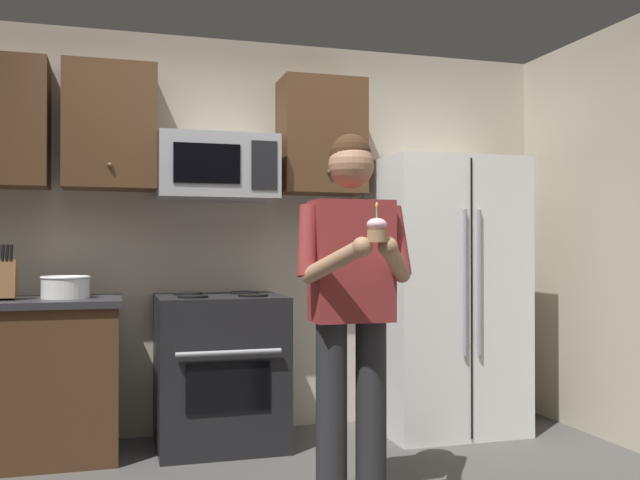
# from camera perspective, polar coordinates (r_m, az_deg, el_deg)

# --- Properties ---
(wall_back) EXTENTS (4.40, 0.10, 2.60)m
(wall_back) POSITION_cam_1_polar(r_m,az_deg,el_deg) (4.82, -6.92, 0.42)
(wall_back) COLOR #B7AD99
(wall_back) RESTS_ON ground
(oven_range) EXTENTS (0.76, 0.70, 0.93)m
(oven_range) POSITION_cam_1_polar(r_m,az_deg,el_deg) (4.48, -8.02, -10.28)
(oven_range) COLOR black
(oven_range) RESTS_ON ground
(microwave) EXTENTS (0.74, 0.41, 0.40)m
(microwave) POSITION_cam_1_polar(r_m,az_deg,el_deg) (4.56, -8.22, 5.77)
(microwave) COLOR #9EA0A5
(refrigerator) EXTENTS (0.90, 0.75, 1.80)m
(refrigerator) POSITION_cam_1_polar(r_m,az_deg,el_deg) (4.84, 9.97, -4.32)
(refrigerator) COLOR white
(refrigerator) RESTS_ON ground
(cabinet_row_upper) EXTENTS (2.78, 0.36, 0.76)m
(cabinet_row_upper) POSITION_cam_1_polar(r_m,az_deg,el_deg) (4.59, -15.51, 8.63)
(cabinet_row_upper) COLOR #4C301C
(knife_block) EXTENTS (0.16, 0.15, 0.32)m
(knife_block) POSITION_cam_1_polar(r_m,az_deg,el_deg) (4.38, -24.16, -2.88)
(knife_block) COLOR brown
(knife_block) RESTS_ON counter_left
(bowl_large_white) EXTENTS (0.28, 0.28, 0.13)m
(bowl_large_white) POSITION_cam_1_polar(r_m,az_deg,el_deg) (4.39, -19.69, -3.52)
(bowl_large_white) COLOR white
(bowl_large_white) RESTS_ON counter_left
(person) EXTENTS (0.60, 0.48, 1.76)m
(person) POSITION_cam_1_polar(r_m,az_deg,el_deg) (3.41, 2.58, -4.29)
(person) COLOR #262628
(person) RESTS_ON ground
(cupcake) EXTENTS (0.09, 0.09, 0.17)m
(cupcake) POSITION_cam_1_polar(r_m,az_deg,el_deg) (3.10, 4.56, 0.82)
(cupcake) COLOR #A87F56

